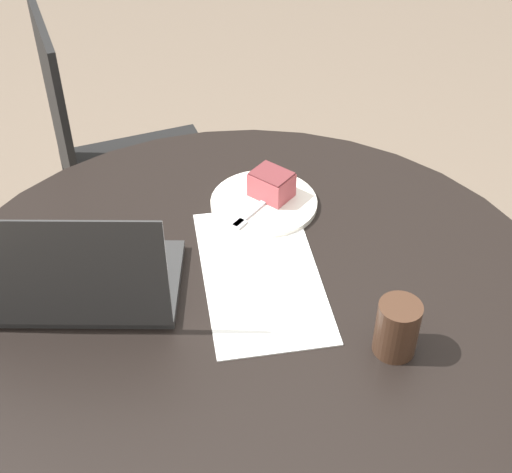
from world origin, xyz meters
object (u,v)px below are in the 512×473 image
(plate, at_px, (264,203))
(coffee_glass, at_px, (397,328))
(laptop, at_px, (77,280))
(chair, at_px, (117,172))

(plate, xyz_separation_m, coffee_glass, (-0.44, -0.05, 0.04))
(plate, bearing_deg, coffee_glass, -172.97)
(laptop, bearing_deg, plate, 40.00)
(chair, xyz_separation_m, coffee_glass, (-1.03, -0.26, 0.30))
(coffee_glass, xyz_separation_m, laptop, (0.31, 0.46, -0.01))
(chair, xyz_separation_m, laptop, (-0.72, 0.20, 0.29))
(coffee_glass, bearing_deg, plate, 7.03)
(plate, xyz_separation_m, laptop, (-0.13, 0.40, 0.04))
(chair, height_order, laptop, laptop)
(laptop, bearing_deg, chair, 96.38)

